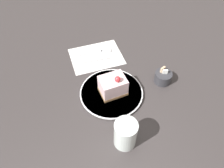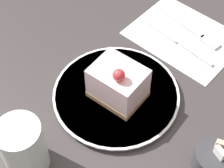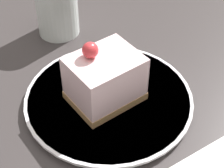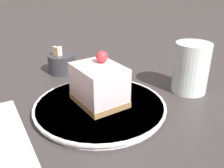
{
  "view_description": "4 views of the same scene",
  "coord_description": "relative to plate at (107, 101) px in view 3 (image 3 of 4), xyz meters",
  "views": [
    {
      "loc": [
        0.46,
        -0.19,
        0.66
      ],
      "look_at": [
        -0.01,
        0.0,
        0.06
      ],
      "focal_mm": 35.0,
      "sensor_mm": 36.0,
      "label": 1
    },
    {
      "loc": [
        0.32,
        0.25,
        0.58
      ],
      "look_at": [
        -0.01,
        -0.01,
        0.04
      ],
      "focal_mm": 60.0,
      "sensor_mm": 36.0,
      "label": 2
    },
    {
      "loc": [
        -0.32,
        0.22,
        0.39
      ],
      "look_at": [
        -0.03,
        0.01,
        0.05
      ],
      "focal_mm": 60.0,
      "sensor_mm": 36.0,
      "label": 3
    },
    {
      "loc": [
        -0.21,
        -0.35,
        0.23
      ],
      "look_at": [
        0.0,
        -0.01,
        0.05
      ],
      "focal_mm": 40.0,
      "sensor_mm": 36.0,
      "label": 4
    }
  ],
  "objects": [
    {
      "name": "cake_slice",
      "position": [
        0.0,
        0.0,
        0.04
      ],
      "size": [
        0.08,
        0.1,
        0.09
      ],
      "rotation": [
        0.0,
        0.0,
        0.01
      ],
      "color": "#9E7547",
      "rests_on": "plate"
    },
    {
      "name": "ground_plane",
      "position": [
        0.02,
        -0.0,
        -0.01
      ],
      "size": [
        4.0,
        4.0,
        0.0
      ],
      "primitive_type": "plane",
      "color": "#383333"
    },
    {
      "name": "drinking_glass",
      "position": [
        0.2,
        -0.04,
        0.04
      ],
      "size": [
        0.07,
        0.07,
        0.1
      ],
      "color": "silver",
      "rests_on": "ground_plane"
    },
    {
      "name": "plate",
      "position": [
        0.0,
        0.0,
        0.0
      ],
      "size": [
        0.24,
        0.24,
        0.01
      ],
      "color": "white",
      "rests_on": "ground_plane"
    }
  ]
}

